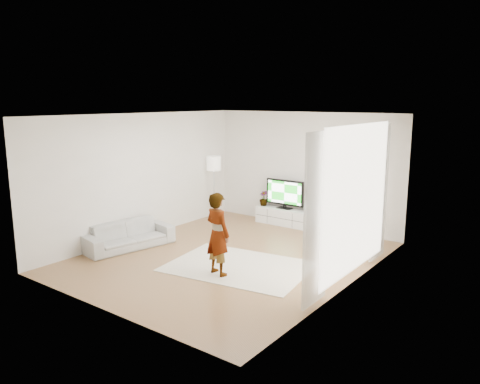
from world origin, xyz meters
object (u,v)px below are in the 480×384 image
Objects in this scene: television at (285,193)px; rug at (239,266)px; media_console at (284,217)px; floor_lamp at (214,166)px; player at (218,234)px; sofa at (128,235)px.

rug is at bearing -73.89° from television.
floor_lamp is at bearing -161.45° from media_console.
television is at bearing 19.35° from floor_lamp.
floor_lamp reaches higher than player.
rug is at bearing -68.51° from sofa.
rug is (0.90, -3.10, -0.20)m from media_console.
television is at bearing -13.59° from sofa.
rug is at bearing -43.10° from floor_lamp.
television is at bearing 90.00° from media_console.
sofa is (-2.57, -0.46, 0.27)m from rug.
rug is 2.62m from sofa.
media_console is at bearing -65.24° from player.
media_console is 2.22m from floor_lamp.
player reaches higher than media_console.
floor_lamp is (-1.77, -0.62, 0.60)m from television.
rug is at bearing -84.64° from player.
floor_lamp is at bearing -160.65° from television.
rug is at bearing -73.75° from media_console.
player is 4.06m from floor_lamp.
media_console is at bearing 106.25° from rug.
player is at bearing -76.94° from media_console.
player is 2.55m from sofa.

